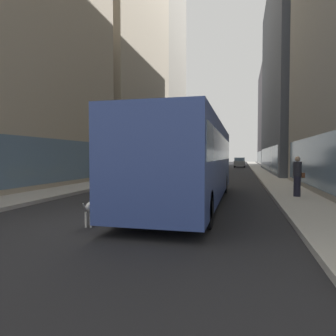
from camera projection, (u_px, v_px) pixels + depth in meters
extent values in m
plane|color=#232326|center=(219.00, 169.00, 42.76)|extent=(120.00, 120.00, 0.00)
cube|color=#9E9991|center=(179.00, 168.00, 44.11)|extent=(2.40, 110.00, 0.15)
cube|color=#ADA89E|center=(261.00, 169.00, 41.40)|extent=(2.40, 110.00, 0.15)
cube|color=slate|center=(39.00, 161.00, 15.40)|extent=(0.08, 16.56, 2.40)
cube|color=slate|center=(151.00, 158.00, 34.56)|extent=(0.08, 15.65, 2.40)
cube|color=gray|center=(153.00, 72.00, 52.37)|extent=(8.60, 16.51, 32.70)
cube|color=slate|center=(177.00, 158.00, 51.93)|extent=(0.08, 14.86, 2.40)
cube|color=slate|center=(323.00, 162.00, 12.72)|extent=(0.08, 17.47, 2.40)
cube|color=#4C515B|center=(325.00, 73.00, 32.97)|extent=(11.74, 23.40, 21.83)
cube|color=slate|center=(268.00, 158.00, 34.72)|extent=(0.08, 21.06, 2.40)
cube|color=slate|center=(291.00, 115.00, 56.25)|extent=(10.68, 22.17, 18.92)
cube|color=slate|center=(260.00, 158.00, 57.82)|extent=(0.08, 19.95, 2.40)
cube|color=#33478C|center=(190.00, 161.00, 11.96)|extent=(2.55, 11.50, 2.75)
cube|color=slate|center=(190.00, 148.00, 11.94)|extent=(2.57, 11.04, 0.90)
cube|color=black|center=(206.00, 179.00, 17.53)|extent=(2.55, 0.16, 0.44)
cylinder|color=black|center=(180.00, 182.00, 15.72)|extent=(0.30, 1.00, 1.00)
cylinder|color=black|center=(224.00, 183.00, 15.18)|extent=(0.30, 1.00, 1.00)
cylinder|color=black|center=(124.00, 206.00, 8.24)|extent=(0.30, 1.00, 1.00)
cylinder|color=black|center=(206.00, 209.00, 7.71)|extent=(0.30, 1.00, 1.00)
cube|color=silver|center=(180.00, 145.00, 17.27)|extent=(0.08, 0.24, 0.40)
cube|color=slate|center=(240.00, 163.00, 50.41)|extent=(1.77, 4.71, 0.75)
cube|color=slate|center=(240.00, 159.00, 50.16)|extent=(1.63, 2.12, 0.55)
cylinder|color=black|center=(235.00, 165.00, 52.49)|extent=(0.22, 0.64, 0.64)
cylinder|color=black|center=(244.00, 165.00, 52.12)|extent=(0.22, 0.64, 0.64)
cylinder|color=black|center=(234.00, 166.00, 48.73)|extent=(0.22, 0.64, 0.64)
cylinder|color=black|center=(244.00, 166.00, 48.36)|extent=(0.22, 0.64, 0.64)
cube|color=yellow|center=(146.00, 174.00, 19.54)|extent=(1.75, 3.94, 0.75)
cube|color=slate|center=(145.00, 164.00, 19.32)|extent=(1.61, 1.77, 0.55)
cylinder|color=black|center=(143.00, 178.00, 21.24)|extent=(0.22, 0.64, 0.64)
cylinder|color=black|center=(164.00, 178.00, 20.88)|extent=(0.22, 0.64, 0.64)
cylinder|color=black|center=(126.00, 182.00, 18.22)|extent=(0.22, 0.64, 0.64)
cylinder|color=black|center=(151.00, 182.00, 17.86)|extent=(0.22, 0.64, 0.64)
cube|color=black|center=(177.00, 168.00, 28.69)|extent=(1.90, 4.61, 0.75)
cube|color=slate|center=(176.00, 162.00, 28.44)|extent=(1.75, 2.07, 0.55)
cylinder|color=black|center=(173.00, 171.00, 30.74)|extent=(0.22, 0.64, 0.64)
cylinder|color=black|center=(189.00, 171.00, 30.34)|extent=(0.22, 0.64, 0.64)
cylinder|color=black|center=(163.00, 173.00, 27.07)|extent=(0.22, 0.64, 0.64)
cylinder|color=black|center=(182.00, 174.00, 26.67)|extent=(0.22, 0.64, 0.64)
cube|color=silver|center=(202.00, 158.00, 46.13)|extent=(2.30, 2.00, 2.10)
cube|color=silver|center=(198.00, 157.00, 42.48)|extent=(2.30, 5.50, 2.60)
cylinder|color=black|center=(195.00, 165.00, 46.41)|extent=(0.28, 0.90, 0.90)
cylinder|color=black|center=(208.00, 165.00, 45.93)|extent=(0.28, 0.90, 0.90)
cylinder|color=black|center=(189.00, 166.00, 41.07)|extent=(0.28, 0.90, 0.90)
cylinder|color=black|center=(204.00, 167.00, 40.59)|extent=(0.28, 0.90, 0.90)
ellipsoid|color=white|center=(92.00, 206.00, 8.01)|extent=(0.22, 0.60, 0.26)
sphere|color=white|center=(99.00, 200.00, 8.38)|extent=(0.20, 0.20, 0.20)
sphere|color=black|center=(97.00, 200.00, 8.41)|extent=(0.07, 0.07, 0.07)
sphere|color=black|center=(101.00, 200.00, 8.38)|extent=(0.07, 0.07, 0.07)
cylinder|color=white|center=(84.00, 206.00, 7.62)|extent=(0.03, 0.16, 0.19)
cylinder|color=white|center=(94.00, 217.00, 8.24)|extent=(0.06, 0.06, 0.40)
cylinder|color=white|center=(98.00, 217.00, 8.21)|extent=(0.06, 0.06, 0.40)
cylinder|color=white|center=(86.00, 220.00, 7.84)|extent=(0.06, 0.06, 0.40)
cylinder|color=white|center=(91.00, 220.00, 7.80)|extent=(0.06, 0.06, 0.40)
sphere|color=black|center=(96.00, 204.00, 8.10)|extent=(0.04, 0.04, 0.04)
sphere|color=black|center=(89.00, 206.00, 7.95)|extent=(0.04, 0.04, 0.04)
sphere|color=black|center=(89.00, 205.00, 7.83)|extent=(0.04, 0.04, 0.04)
cylinder|color=#1E1E2D|center=(297.00, 186.00, 12.76)|extent=(0.28, 0.28, 0.85)
cylinder|color=#26262D|center=(297.00, 169.00, 12.73)|extent=(0.34, 0.34, 0.62)
sphere|color=tan|center=(298.00, 159.00, 12.72)|extent=(0.22, 0.22, 0.22)
cube|color=#59331E|center=(303.00, 175.00, 12.69)|extent=(0.12, 0.24, 0.20)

